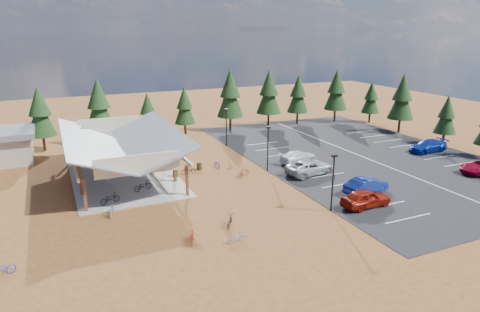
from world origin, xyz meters
TOP-DOWN VIEW (x-y plane):
  - ground at (0.00, 0.00)m, footprint 140.00×140.00m
  - asphalt_lot at (18.50, 3.00)m, footprint 27.00×44.00m
  - concrete_pad at (-10.00, 7.00)m, footprint 10.60×18.60m
  - bike_pavilion at (-10.00, 7.00)m, footprint 11.65×19.40m
  - lamp_post_0 at (5.00, -10.00)m, footprint 0.50×0.25m
  - lamp_post_1 at (5.00, 2.00)m, footprint 0.50×0.25m
  - lamp_post_2 at (5.00, 14.00)m, footprint 0.50×0.25m
  - trash_bin_0 at (-4.96, 4.26)m, footprint 0.60×0.60m
  - trash_bin_1 at (-1.78, 5.62)m, footprint 0.60×0.60m
  - pine_1 at (-17.74, 21.49)m, footprint 3.63×3.63m
  - pine_2 at (-10.45, 21.46)m, footprint 3.95×3.95m
  - pine_3 at (-3.81, 22.02)m, footprint 2.89×2.89m
  - pine_4 at (1.80, 22.60)m, footprint 3.09×3.09m
  - pine_5 at (8.93, 21.99)m, footprint 4.11×4.11m
  - pine_6 at (15.88, 22.45)m, footprint 3.98×3.98m
  - pine_7 at (21.41, 22.51)m, footprint 3.54×3.54m
  - pine_8 at (28.10, 21.19)m, footprint 3.86×3.86m
  - pine_11 at (32.50, 2.37)m, footprint 2.93×2.93m
  - pine_12 at (32.37, 10.54)m, footprint 3.85×3.85m
  - pine_13 at (33.17, 18.24)m, footprint 3.03×3.03m
  - bike_0 at (-12.45, -0.59)m, footprint 1.98×1.23m
  - bike_1 at (-11.81, 3.82)m, footprint 1.92×1.08m
  - bike_2 at (-10.83, 8.70)m, footprint 1.91×0.79m
  - bike_3 at (-13.52, 14.00)m, footprint 1.66×0.90m
  - bike_4 at (-9.07, 1.45)m, footprint 2.00×1.24m
  - bike_5 at (-8.81, 5.20)m, footprint 1.65×0.87m
  - bike_6 at (-7.63, 7.86)m, footprint 1.96×1.13m
  - bike_7 at (-7.73, 12.61)m, footprint 1.78×0.80m
  - bike_9 at (-12.64, -3.13)m, footprint 1.05×1.88m
  - bike_10 at (-20.58, -9.96)m, footprint 2.02×1.26m
  - bike_11 at (-7.88, -10.49)m, footprint 0.95×1.65m
  - bike_12 at (-4.33, -9.21)m, footprint 1.54×1.93m
  - bike_13 at (-4.86, -11.99)m, footprint 1.56×0.50m
  - bike_14 at (0.46, 5.74)m, footprint 0.57×1.62m
  - bike_15 at (1.81, 1.38)m, footprint 1.70×1.06m
  - bike_16 at (-3.33, 4.80)m, footprint 1.89×0.94m
  - car_0 at (8.35, -10.52)m, footprint 4.85×2.15m
  - car_1 at (10.57, -7.91)m, footprint 5.02×2.45m
  - car_2 at (8.79, -0.82)m, footprint 5.99×3.38m
  - car_3 at (9.85, 3.33)m, footprint 5.19×2.91m
  - car_7 at (27.62, 0.45)m, footprint 5.36×2.21m

SIDE VIEW (x-z plane):
  - ground at x=0.00m, z-range 0.00..0.00m
  - asphalt_lot at x=18.50m, z-range 0.00..0.04m
  - concrete_pad at x=-10.00m, z-range 0.00..0.10m
  - bike_14 at x=0.46m, z-range 0.00..0.85m
  - trash_bin_0 at x=-4.96m, z-range 0.00..0.90m
  - trash_bin_1 at x=-1.78m, z-range 0.00..0.90m
  - bike_13 at x=-4.86m, z-range 0.00..0.93m
  - bike_16 at x=-3.33m, z-range 0.00..0.95m
  - bike_11 at x=-7.88m, z-range 0.00..0.95m
  - bike_12 at x=-4.33m, z-range 0.00..0.98m
  - bike_15 at x=1.81m, z-range 0.00..0.99m
  - bike_10 at x=-20.58m, z-range 0.00..1.00m
  - bike_9 at x=-12.64m, z-range 0.00..1.09m
  - bike_5 at x=-8.81m, z-range 0.10..1.05m
  - bike_3 at x=-13.52m, z-range 0.10..1.06m
  - bike_6 at x=-7.63m, z-range 0.10..1.08m
  - bike_0 at x=-12.45m, z-range 0.10..1.08m
  - bike_2 at x=-10.83m, z-range 0.10..1.08m
  - bike_4 at x=-9.07m, z-range 0.10..1.09m
  - bike_7 at x=-7.73m, z-range 0.10..1.14m
  - bike_1 at x=-11.81m, z-range 0.10..1.21m
  - car_3 at x=9.85m, z-range 0.04..1.46m
  - car_7 at x=27.62m, z-range 0.04..1.59m
  - car_2 at x=8.79m, z-range 0.04..1.62m
  - car_1 at x=10.57m, z-range 0.04..1.63m
  - car_0 at x=8.35m, z-range 0.04..1.66m
  - lamp_post_0 at x=5.00m, z-range 0.41..5.55m
  - lamp_post_1 at x=5.00m, z-range 0.41..5.55m
  - lamp_post_2 at x=5.00m, z-range 0.41..5.55m
  - bike_pavilion at x=-10.00m, z-range 1.34..6.31m
  - pine_3 at x=-3.81m, z-range 0.74..7.48m
  - pine_11 at x=32.50m, z-range 0.75..7.58m
  - pine_13 at x=33.17m, z-range 0.78..7.83m
  - pine_4 at x=1.80m, z-range 0.79..7.99m
  - pine_7 at x=21.41m, z-range 0.91..9.15m
  - pine_1 at x=-17.74m, z-range 0.94..9.39m
  - pine_12 at x=32.37m, z-range 0.99..9.96m
  - pine_8 at x=28.10m, z-range 1.00..9.99m
  - pine_2 at x=-10.45m, z-range 1.02..10.23m
  - pine_6 at x=15.88m, z-range 1.03..10.30m
  - pine_5 at x=8.93m, z-range 1.06..10.65m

